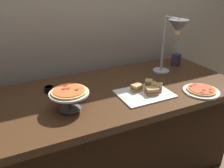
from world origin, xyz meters
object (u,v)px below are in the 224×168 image
(heat_lamp, at_px, (175,32))
(pizza_plate_center, at_px, (69,94))
(pizza_plate_front, at_px, (201,90))
(sandwich_platter, at_px, (147,91))
(sauce_cup_near, at_px, (49,89))
(utensil_holder, at_px, (176,59))

(heat_lamp, distance_m, pizza_plate_center, 0.95)
(pizza_plate_center, bearing_deg, heat_lamp, 10.06)
(heat_lamp, relative_size, pizza_plate_front, 1.87)
(pizza_plate_front, height_order, sandwich_platter, sandwich_platter)
(sandwich_platter, height_order, sauce_cup_near, sandwich_platter)
(heat_lamp, distance_m, sauce_cup_near, 1.04)
(heat_lamp, height_order, utensil_holder, heat_lamp)
(sandwich_platter, bearing_deg, utensil_holder, 33.80)
(pizza_plate_front, height_order, sauce_cup_near, sauce_cup_near)
(pizza_plate_front, bearing_deg, utensil_holder, 69.53)
(heat_lamp, xyz_separation_m, utensil_holder, (0.22, 0.20, -0.31))
(sauce_cup_near, xyz_separation_m, utensil_holder, (1.18, 0.06, 0.04))
(pizza_plate_front, bearing_deg, pizza_plate_center, 169.53)
(heat_lamp, distance_m, pizza_plate_front, 0.48)
(sauce_cup_near, relative_size, utensil_holder, 0.29)
(sauce_cup_near, distance_m, utensil_holder, 1.18)
(sauce_cup_near, height_order, utensil_holder, utensil_holder)
(sandwich_platter, distance_m, utensil_holder, 0.68)
(sandwich_platter, relative_size, sauce_cup_near, 5.58)
(pizza_plate_center, bearing_deg, sauce_cup_near, 102.82)
(sandwich_platter, xyz_separation_m, sauce_cup_near, (-0.62, 0.32, 0.00))
(heat_lamp, height_order, pizza_plate_front, heat_lamp)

